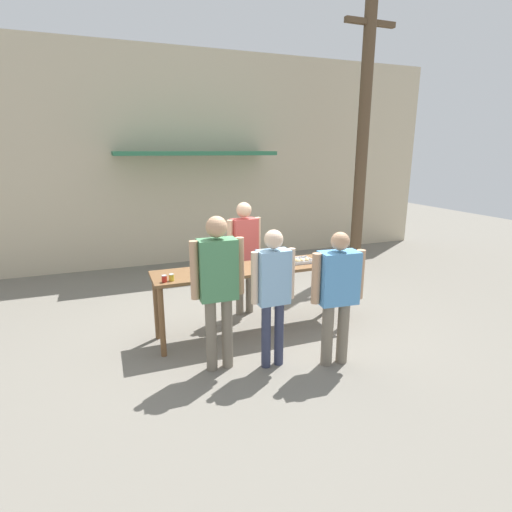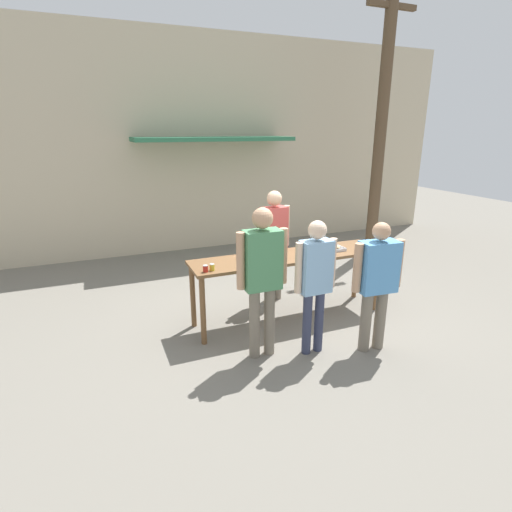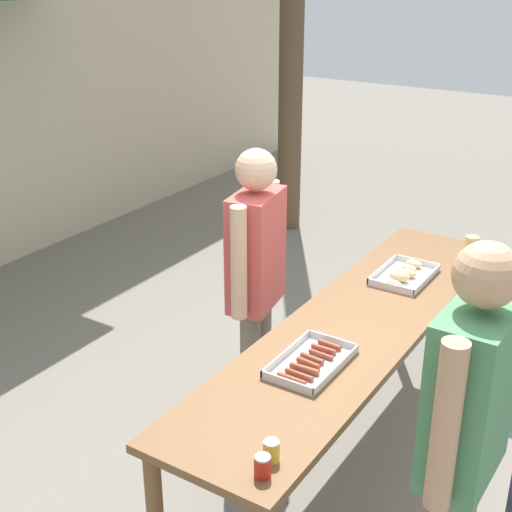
% 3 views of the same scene
% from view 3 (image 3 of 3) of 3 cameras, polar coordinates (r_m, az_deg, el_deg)
% --- Properties ---
extents(ground_plane, '(24.00, 24.00, 0.00)m').
position_cam_3_polar(ground_plane, '(4.19, 7.42, -16.52)').
color(ground_plane, slate).
extents(serving_table, '(2.77, 0.64, 0.94)m').
position_cam_3_polar(serving_table, '(3.73, 8.07, -6.68)').
color(serving_table, brown).
rests_on(serving_table, ground).
extents(food_tray_sausages, '(0.44, 0.27, 0.04)m').
position_cam_3_polar(food_tray_sausages, '(3.27, 4.42, -8.52)').
color(food_tray_sausages, silver).
rests_on(food_tray_sausages, serving_table).
extents(food_tray_buns, '(0.42, 0.28, 0.07)m').
position_cam_3_polar(food_tray_buns, '(4.18, 11.78, -1.45)').
color(food_tray_buns, silver).
rests_on(food_tray_buns, serving_table).
extents(condiment_jar_mustard, '(0.06, 0.06, 0.09)m').
position_cam_3_polar(condiment_jar_mustard, '(2.64, 0.53, -16.47)').
color(condiment_jar_mustard, '#B22319').
rests_on(condiment_jar_mustard, serving_table).
extents(condiment_jar_ketchup, '(0.06, 0.06, 0.09)m').
position_cam_3_polar(condiment_jar_ketchup, '(2.70, 1.23, -15.34)').
color(condiment_jar_ketchup, gold).
rests_on(condiment_jar_ketchup, serving_table).
extents(beer_cup, '(0.08, 0.08, 0.09)m').
position_cam_3_polar(beer_cup, '(4.67, 16.90, 0.97)').
color(beer_cup, '#DBC67A').
rests_on(beer_cup, serving_table).
extents(person_server_behind_table, '(0.55, 0.28, 1.73)m').
position_cam_3_polar(person_server_behind_table, '(3.95, -0.00, -1.09)').
color(person_server_behind_table, '#756B5B').
rests_on(person_server_behind_table, ground).
extents(person_customer_holding_hotdog, '(0.61, 0.24, 1.79)m').
position_cam_3_polar(person_customer_holding_hotdog, '(2.78, 16.45, -12.76)').
color(person_customer_holding_hotdog, '#756B5B').
rests_on(person_customer_holding_hotdog, ground).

